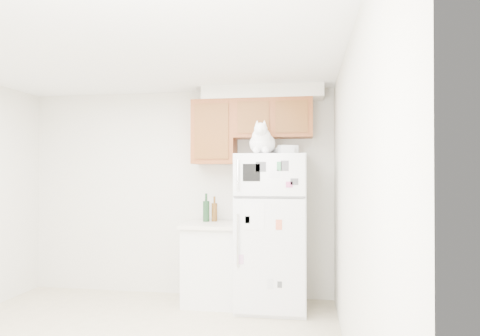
% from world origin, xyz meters
% --- Properties ---
extents(room_shell, '(3.84, 4.04, 2.52)m').
position_xyz_m(room_shell, '(0.12, 0.24, 1.67)').
color(room_shell, beige).
rests_on(room_shell, ground_plane).
extents(refrigerator, '(0.76, 0.78, 1.70)m').
position_xyz_m(refrigerator, '(1.20, 1.61, 0.85)').
color(refrigerator, white).
rests_on(refrigerator, ground_plane).
extents(base_counter, '(0.64, 0.64, 0.92)m').
position_xyz_m(base_counter, '(0.51, 1.68, 0.46)').
color(base_counter, white).
rests_on(base_counter, ground_plane).
extents(cat, '(0.35, 0.51, 0.36)m').
position_xyz_m(cat, '(1.11, 1.45, 1.83)').
color(cat, white).
rests_on(cat, refrigerator).
extents(storage_box_back, '(0.22, 0.19, 0.10)m').
position_xyz_m(storage_box_back, '(1.38, 1.62, 1.75)').
color(storage_box_back, white).
rests_on(storage_box_back, refrigerator).
extents(storage_box_front, '(0.18, 0.16, 0.09)m').
position_xyz_m(storage_box_front, '(1.36, 1.46, 1.74)').
color(storage_box_front, white).
rests_on(storage_box_front, refrigerator).
extents(bottle_green, '(0.08, 0.08, 0.33)m').
position_xyz_m(bottle_green, '(0.40, 1.80, 1.09)').
color(bottle_green, '#19381E').
rests_on(bottle_green, base_counter).
extents(bottle_amber, '(0.07, 0.07, 0.30)m').
position_xyz_m(bottle_amber, '(0.50, 1.83, 1.07)').
color(bottle_amber, '#593814').
rests_on(bottle_amber, base_counter).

